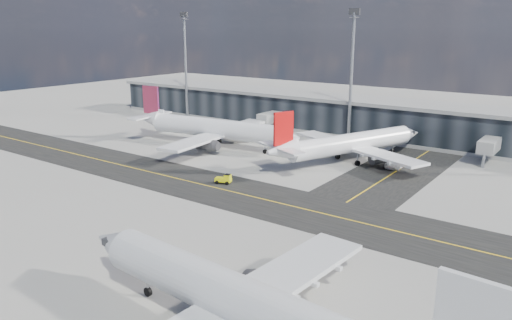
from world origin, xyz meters
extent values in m
plane|color=gray|center=(0.00, 0.00, 0.00)|extent=(300.00, 300.00, 0.00)
cube|color=black|center=(0.00, 4.00, 0.01)|extent=(180.00, 14.00, 0.02)
cube|color=black|center=(18.00, 35.00, 0.01)|extent=(14.00, 50.00, 0.02)
cube|color=yellow|center=(0.00, 4.00, 0.03)|extent=(180.00, 0.25, 0.01)
cube|color=yellow|center=(18.00, 35.00, 0.03)|extent=(0.25, 50.00, 0.01)
cube|color=black|center=(0.00, 55.00, 4.00)|extent=(150.00, 12.00, 8.00)
cube|color=gray|center=(0.00, 55.00, 8.40)|extent=(152.00, 13.00, 0.80)
cube|color=gray|center=(0.00, 55.00, 0.40)|extent=(150.00, 12.20, 0.80)
cube|color=gray|center=(-20.00, 47.00, 3.50)|extent=(3.00, 10.00, 2.40)
cylinder|color=gray|center=(-20.00, 42.00, 1.20)|extent=(0.60, 0.60, 2.40)
cube|color=gray|center=(30.00, 47.00, 3.50)|extent=(3.00, 10.00, 2.40)
cylinder|color=gray|center=(30.00, 42.00, 1.20)|extent=(0.60, 0.60, 2.40)
cylinder|color=gray|center=(-50.00, 48.00, 14.00)|extent=(0.70, 0.70, 28.00)
cube|color=#2D2D30|center=(-50.00, 48.00, 28.20)|extent=(2.50, 0.50, 1.40)
cylinder|color=gray|center=(0.00, 48.00, 14.00)|extent=(0.70, 0.70, 28.00)
cube|color=#2D2D30|center=(0.00, 48.00, 28.20)|extent=(2.50, 0.50, 1.40)
cylinder|color=white|center=(-20.59, 25.52, 4.08)|extent=(30.86, 7.53, 4.08)
cone|color=white|center=(-3.36, 27.49, 4.08)|extent=(5.53, 4.63, 4.08)
cone|color=white|center=(-38.32, 23.49, 4.69)|extent=(6.54, 4.75, 4.08)
cube|color=white|center=(-19.57, 25.63, 3.06)|extent=(9.01, 35.03, 0.51)
cylinder|color=#2D2D30|center=(-19.26, 31.83, 1.94)|extent=(4.52, 2.82, 2.35)
cylinder|color=#2D2D30|center=(-17.86, 19.67, 1.94)|extent=(4.52, 2.82, 2.35)
cube|color=silver|center=(-19.26, 31.83, 2.75)|extent=(2.07, 0.64, 0.82)
cube|color=silver|center=(-17.86, 19.67, 2.75)|extent=(2.07, 0.64, 0.82)
cube|color=#6B1F46|center=(-37.81, 23.54, 8.98)|extent=(4.31, 0.94, 6.32)
cube|color=white|center=(-38.32, 23.49, 5.30)|extent=(4.23, 12.48, 0.36)
cube|color=#2D2D30|center=(-3.87, 27.43, 4.49)|extent=(2.28, 2.46, 0.71)
cylinder|color=gray|center=(-8.43, 26.91, 1.22)|extent=(0.27, 0.27, 2.04)
cylinder|color=black|center=(-8.43, 26.91, 0.46)|extent=(0.95, 0.46, 0.92)
cylinder|color=black|center=(-21.95, 28.44, 0.56)|extent=(1.17, 0.63, 1.12)
cylinder|color=black|center=(-21.25, 22.36, 0.56)|extent=(1.17, 0.63, 1.12)
cylinder|color=white|center=(8.54, 31.44, 3.73)|extent=(14.17, 27.29, 3.73)
cone|color=white|center=(14.61, 46.09, 3.73)|extent=(5.23, 5.74, 3.73)
cone|color=white|center=(2.28, 16.35, 4.29)|extent=(5.59, 6.60, 3.73)
cube|color=white|center=(8.89, 32.30, 2.80)|extent=(31.09, 16.46, 0.47)
cylinder|color=#2D2D30|center=(4.08, 35.31, 1.77)|extent=(3.48, 4.44, 2.15)
cylinder|color=#2D2D30|center=(14.42, 31.02, 1.77)|extent=(3.48, 4.44, 2.15)
cube|color=silver|center=(4.08, 35.31, 2.52)|extent=(1.06, 1.87, 0.75)
cube|color=silver|center=(14.42, 31.02, 2.52)|extent=(1.06, 1.87, 0.75)
cube|color=#BC0D0D|center=(2.46, 16.78, 8.21)|extent=(1.89, 3.78, 5.78)
cube|color=white|center=(2.28, 16.35, 4.85)|extent=(11.34, 6.70, 0.33)
cube|color=#2D2D30|center=(14.43, 45.66, 4.11)|extent=(2.61, 2.51, 0.65)
cylinder|color=gray|center=(12.82, 41.78, 1.12)|extent=(0.29, 0.29, 1.87)
cylinder|color=black|center=(12.82, 41.78, 0.42)|extent=(0.62, 0.90, 0.84)
cylinder|color=black|center=(5.59, 31.65, 0.51)|extent=(0.82, 1.13, 1.03)
cylinder|color=black|center=(10.76, 29.50, 0.51)|extent=(0.82, 1.13, 1.03)
cylinder|color=silver|center=(26.22, -26.16, 4.04)|extent=(30.50, 6.16, 4.04)
cone|color=silver|center=(9.10, -24.95, 4.04)|extent=(5.32, 4.38, 4.04)
cube|color=silver|center=(25.22, -26.09, 3.03)|extent=(7.46, 34.60, 0.50)
cylinder|color=#2D2D30|center=(24.64, -19.98, 1.92)|extent=(4.39, 2.62, 2.32)
cube|color=silver|center=(24.64, -19.98, 2.73)|extent=(2.04, 0.55, 0.81)
cube|color=#2D2D30|center=(9.60, -24.99, 4.44)|extent=(2.17, 2.36, 0.71)
cylinder|color=gray|center=(14.14, -25.31, 1.21)|extent=(0.26, 0.26, 2.02)
cylinder|color=black|center=(14.14, -25.31, 0.45)|extent=(0.93, 0.42, 0.91)
cube|color=#E7EA0C|center=(-2.62, 6.45, 0.66)|extent=(2.90, 2.03, 0.62)
cube|color=#E7EA0C|center=(-1.87, 6.71, 1.23)|extent=(1.29, 1.40, 0.79)
cube|color=black|center=(-1.87, 6.71, 1.54)|extent=(1.19, 1.33, 0.22)
cylinder|color=black|center=(-1.97, 7.28, 0.31)|extent=(0.65, 0.41, 0.62)
cylinder|color=black|center=(-1.60, 6.19, 0.31)|extent=(0.65, 0.41, 0.62)
cylinder|color=black|center=(-3.64, 6.70, 0.31)|extent=(0.65, 0.41, 0.62)
cylinder|color=black|center=(-3.26, 5.62, 0.31)|extent=(0.65, 0.41, 0.62)
imported|color=white|center=(17.05, 32.51, 0.80)|extent=(3.15, 5.95, 1.60)
camera|label=1|loc=(47.83, -54.15, 25.24)|focal=35.00mm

